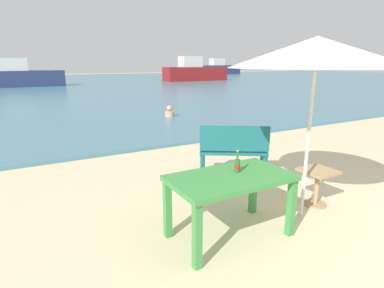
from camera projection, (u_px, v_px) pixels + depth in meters
name	position (u px, v px, depth m)	size (l,w,h in m)	color
ground_plane	(373.00, 249.00, 3.48)	(120.00, 120.00, 0.00)	beige
sea_water	(54.00, 85.00, 28.75)	(120.00, 50.00, 0.08)	teal
picnic_table_green	(230.00, 185.00, 3.58)	(1.40, 0.80, 0.76)	#3D8C42
beer_bottle_amber	(237.00, 165.00, 3.64)	(0.07, 0.07, 0.26)	#2D662D
patio_umbrella	(317.00, 52.00, 3.69)	(2.10, 2.10, 2.30)	silver
side_table_wood	(317.00, 182.00, 4.46)	(0.44, 0.44, 0.54)	tan
bench_teal_center	(234.00, 148.00, 5.54)	(1.20, 0.95, 0.95)	#196066
swimmer_person	(170.00, 112.00, 11.48)	(0.34, 0.34, 0.41)	tan
boat_tanker	(22.00, 77.00, 25.58)	(6.26, 1.71, 2.28)	navy
boat_cargo_ship	(220.00, 69.00, 53.41)	(7.16, 1.95, 2.61)	navy
boat_barge	(195.00, 72.00, 34.13)	(7.09, 1.93, 2.58)	maroon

